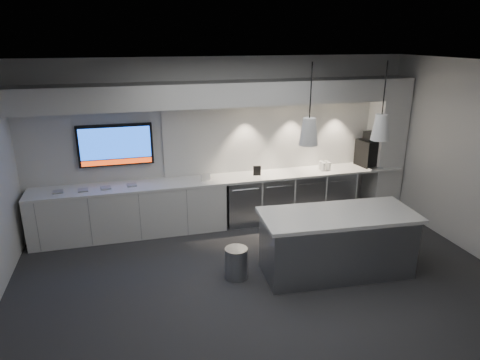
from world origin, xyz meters
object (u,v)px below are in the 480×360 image
object	(u,v)px
island	(336,243)
bin	(236,263)
wall_tv	(116,145)
coffee_machine	(369,152)

from	to	relation	value
island	bin	world-z (taller)	island
wall_tv	island	bearing A→B (deg)	-38.17
island	coffee_machine	world-z (taller)	coffee_machine
bin	wall_tv	bearing A→B (deg)	126.23
bin	coffee_machine	bearing A→B (deg)	30.81
island	bin	size ratio (longest dim) A/B	4.93
wall_tv	coffee_machine	world-z (taller)	wall_tv
island	coffee_machine	size ratio (longest dim) A/B	3.35
island	coffee_machine	xyz separation A→B (m)	(1.73, 2.13, 0.70)
wall_tv	island	world-z (taller)	wall_tv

